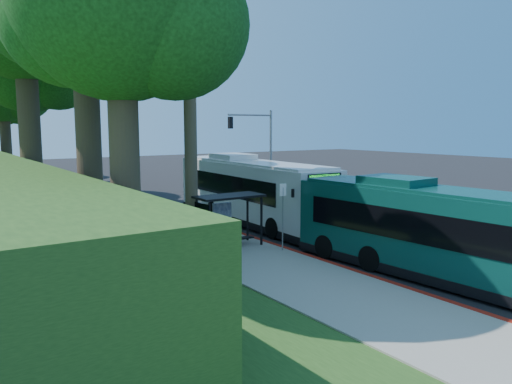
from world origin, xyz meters
TOP-DOWN VIEW (x-y plane):
  - ground at (0.00, 0.00)m, footprint 140.00×140.00m
  - sidewalk at (-7.30, 0.00)m, footprint 4.50×70.00m
  - red_curb at (-5.00, -4.00)m, footprint 0.25×30.00m
  - grass_verge at (-13.00, 5.00)m, footprint 8.00×70.00m
  - bus_shelter at (-7.26, -2.86)m, footprint 3.20×1.51m
  - stop_sign_pole at (-5.40, -5.00)m, footprint 0.35×0.06m
  - traffic_signal_pole at (3.78, 10.00)m, footprint 4.10×0.30m
  - tree_2 at (-11.89, 15.98)m, footprint 8.82×8.40m
  - tree_4 at (-11.40, 31.98)m, footprint 8.40×8.00m
  - tree_5 at (-10.41, 39.99)m, footprint 7.35×7.00m
  - tree_6 at (-12.91, -6.01)m, footprint 7.56×7.20m
  - white_bus at (-2.59, 1.88)m, footprint 3.41×13.59m
  - teal_bus at (-2.93, -11.34)m, footprint 3.46×12.66m
  - pickup at (0.29, 5.52)m, footprint 4.00×6.20m

SIDE VIEW (x-z plane):
  - ground at x=0.00m, z-range 0.00..0.00m
  - grass_verge at x=-13.00m, z-range 0.00..0.06m
  - sidewalk at x=-7.30m, z-range 0.00..0.12m
  - red_curb at x=-5.00m, z-range 0.00..0.13m
  - pickup at x=0.29m, z-range 0.00..1.59m
  - bus_shelter at x=-7.26m, z-range 0.53..3.08m
  - teal_bus at x=-2.93m, z-range -0.04..3.69m
  - white_bus at x=-2.59m, z-range -0.05..3.97m
  - stop_sign_pole at x=-5.40m, z-range 0.50..3.67m
  - traffic_signal_pole at x=3.78m, z-range 0.92..7.92m
  - tree_5 at x=-10.41m, z-range 2.53..15.39m
  - tree_6 at x=-12.91m, z-range 2.84..16.58m
  - tree_4 at x=-11.40m, z-range 2.66..16.80m
  - tree_2 at x=-11.89m, z-range 2.92..18.04m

